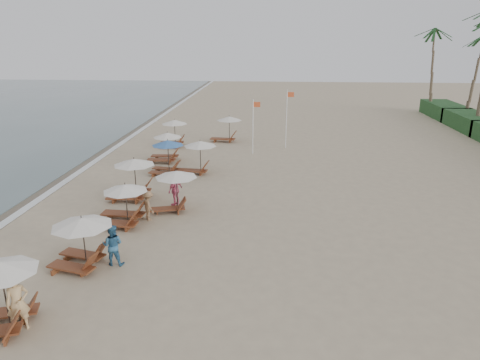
# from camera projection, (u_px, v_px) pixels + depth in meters

# --- Properties ---
(ground) EXTENTS (160.00, 160.00, 0.00)m
(ground) POSITION_uv_depth(u_px,v_px,m) (218.00, 264.00, 17.94)
(ground) COLOR tan
(ground) RESTS_ON ground
(wet_sand_band) EXTENTS (3.20, 140.00, 0.01)m
(wet_sand_band) POSITION_uv_depth(u_px,v_px,m) (46.00, 181.00, 28.34)
(wet_sand_band) COLOR #6B5E4C
(wet_sand_band) RESTS_ON ground
(foam_line) EXTENTS (0.50, 140.00, 0.02)m
(foam_line) POSITION_uv_depth(u_px,v_px,m) (65.00, 182.00, 28.25)
(foam_line) COLOR white
(foam_line) RESTS_ON ground
(lounger_station_1) EXTENTS (2.67, 2.41, 2.14)m
(lounger_station_1) POSITION_uv_depth(u_px,v_px,m) (79.00, 241.00, 17.42)
(lounger_station_1) COLOR brown
(lounger_station_1) RESTS_ON ground
(lounger_station_2) EXTENTS (2.73, 2.19, 2.08)m
(lounger_station_2) POSITION_uv_depth(u_px,v_px,m) (121.00, 206.00, 21.56)
(lounger_station_2) COLOR brown
(lounger_station_2) RESTS_ON ground
(lounger_station_3) EXTENTS (2.76, 2.33, 2.37)m
(lounger_station_3) POSITION_uv_depth(u_px,v_px,m) (131.00, 180.00, 24.97)
(lounger_station_3) COLOR brown
(lounger_station_3) RESTS_ON ground
(lounger_station_4) EXTENTS (2.44, 2.14, 2.36)m
(lounger_station_4) POSITION_uv_depth(u_px,v_px,m) (165.00, 157.00, 29.47)
(lounger_station_4) COLOR brown
(lounger_station_4) RESTS_ON ground
(lounger_station_5) EXTENTS (2.61, 2.13, 2.19)m
(lounger_station_5) POSITION_uv_depth(u_px,v_px,m) (164.00, 148.00, 32.64)
(lounger_station_5) COLOR brown
(lounger_station_5) RESTS_ON ground
(lounger_station_6) EXTENTS (2.58, 2.16, 2.31)m
(lounger_station_6) POSITION_uv_depth(u_px,v_px,m) (172.00, 134.00, 37.09)
(lounger_station_6) COLOR brown
(lounger_station_6) RESTS_ON ground
(inland_station_0) EXTENTS (2.62, 2.24, 2.22)m
(inland_station_0) POSITION_uv_depth(u_px,v_px,m) (173.00, 186.00, 22.97)
(inland_station_0) COLOR brown
(inland_station_0) RESTS_ON ground
(inland_station_1) EXTENTS (2.76, 2.24, 2.22)m
(inland_station_1) POSITION_uv_depth(u_px,v_px,m) (196.00, 154.00, 29.59)
(inland_station_1) COLOR brown
(inland_station_1) RESTS_ON ground
(inland_station_2) EXTENTS (2.89, 2.24, 2.22)m
(inland_station_2) POSITION_uv_depth(u_px,v_px,m) (226.00, 128.00, 38.87)
(inland_station_2) COLOR brown
(inland_station_2) RESTS_ON ground
(beachgoer_near) EXTENTS (0.82, 0.76, 1.88)m
(beachgoer_near) POSITION_uv_depth(u_px,v_px,m) (18.00, 303.00, 13.67)
(beachgoer_near) COLOR tan
(beachgoer_near) RESTS_ON ground
(beachgoer_mid_a) EXTENTS (0.86, 0.68, 1.74)m
(beachgoer_mid_a) POSITION_uv_depth(u_px,v_px,m) (113.00, 245.00, 17.67)
(beachgoer_mid_a) COLOR #2D6288
(beachgoer_mid_a) RESTS_ON ground
(beachgoer_mid_b) EXTENTS (1.06, 1.14, 1.54)m
(beachgoer_mid_b) POSITION_uv_depth(u_px,v_px,m) (149.00, 205.00, 22.11)
(beachgoer_mid_b) COLOR #8B6847
(beachgoer_mid_b) RESTS_ON ground
(beachgoer_far_a) EXTENTS (0.88, 1.12, 1.78)m
(beachgoer_far_a) POSITION_uv_depth(u_px,v_px,m) (175.00, 190.00, 24.05)
(beachgoer_far_a) COLOR #C85071
(beachgoer_far_a) RESTS_ON ground
(flag_pole_near) EXTENTS (0.60, 0.08, 4.34)m
(flag_pole_near) POSITION_uv_depth(u_px,v_px,m) (253.00, 124.00, 34.33)
(flag_pole_near) COLOR silver
(flag_pole_near) RESTS_ON ground
(flag_pole_far) EXTENTS (0.60, 0.08, 4.85)m
(flag_pole_far) POSITION_uv_depth(u_px,v_px,m) (287.00, 116.00, 36.22)
(flag_pole_far) COLOR silver
(flag_pole_far) RESTS_ON ground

